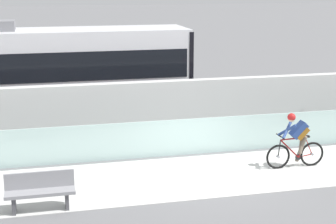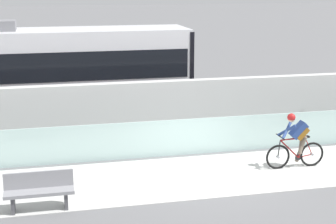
{
  "view_description": "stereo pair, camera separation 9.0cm",
  "coord_description": "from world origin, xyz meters",
  "views": [
    {
      "loc": [
        -4.46,
        -13.32,
        5.25
      ],
      "look_at": [
        -0.72,
        2.35,
        1.25
      ],
      "focal_mm": 57.48,
      "sensor_mm": 36.0,
      "label": 1
    },
    {
      "loc": [
        -4.37,
        -13.34,
        5.25
      ],
      "look_at": [
        -0.72,
        2.35,
        1.25
      ],
      "focal_mm": 57.48,
      "sensor_mm": 36.0,
      "label": 2
    }
  ],
  "objects": [
    {
      "name": "bike_path_deck",
      "position": [
        0.0,
        0.0,
        0.01
      ],
      "size": [
        32.0,
        3.2,
        0.01
      ],
      "primitive_type": "cube",
      "color": "silver",
      "rests_on": "ground"
    },
    {
      "name": "tram",
      "position": [
        -4.52,
        6.85,
        1.89
      ],
      "size": [
        11.06,
        2.54,
        3.81
      ],
      "color": "silver",
      "rests_on": "ground"
    },
    {
      "name": "bench",
      "position": [
        -4.65,
        -1.29,
        0.48
      ],
      "size": [
        1.6,
        0.45,
        0.89
      ],
      "color": "gray",
      "rests_on": "ground"
    },
    {
      "name": "tram_rail_near",
      "position": [
        0.0,
        6.13,
        0.0
      ],
      "size": [
        32.0,
        0.08,
        0.01
      ],
      "primitive_type": "cube",
      "color": "#595654",
      "rests_on": "ground"
    },
    {
      "name": "concrete_barrier_wall",
      "position": [
        0.0,
        3.65,
        0.99
      ],
      "size": [
        32.0,
        0.36,
        1.98
      ],
      "primitive_type": "cube",
      "color": "silver",
      "rests_on": "ground"
    },
    {
      "name": "ground_plane",
      "position": [
        0.0,
        0.0,
        0.0
      ],
      "size": [
        200.0,
        200.0,
        0.0
      ],
      "primitive_type": "plane",
      "color": "slate"
    },
    {
      "name": "cyclist_on_bike",
      "position": [
        2.45,
        0.0,
        0.78
      ],
      "size": [
        1.77,
        0.58,
        1.61
      ],
      "color": "black",
      "rests_on": "ground"
    },
    {
      "name": "tram_rail_far",
      "position": [
        0.0,
        7.57,
        0.0
      ],
      "size": [
        32.0,
        0.08,
        0.01
      ],
      "primitive_type": "cube",
      "color": "#595654",
      "rests_on": "ground"
    },
    {
      "name": "glass_parapet",
      "position": [
        0.0,
        1.85,
        0.56
      ],
      "size": [
        32.0,
        0.05,
        1.12
      ],
      "primitive_type": "cube",
      "color": "silver",
      "rests_on": "ground"
    }
  ]
}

